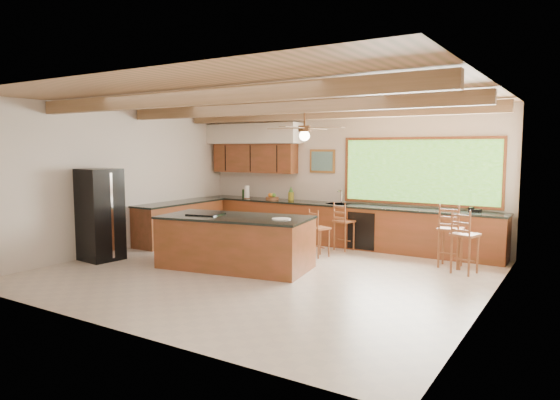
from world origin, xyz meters
The scene contains 9 objects.
ground centered at (0.00, 0.00, 0.00)m, with size 7.20×7.20×0.00m, color #BEAD9D.
room_shell centered at (-0.17, 0.65, 2.21)m, with size 7.27×6.54×3.02m.
counter_run centered at (-0.82, 2.52, 0.46)m, with size 7.12×3.10×1.25m.
island centered at (-0.63, 0.00, 0.47)m, with size 2.86×1.71×0.96m.
refrigerator centered at (-3.22, -0.86, 0.88)m, with size 0.75×0.73×1.76m.
bar_stool_a centered at (0.38, 2.39, 0.61)m, with size 0.44×0.44×1.03m.
bar_stool_b centered at (0.23, 1.55, 0.56)m, with size 0.45×0.45×0.95m.
bar_stool_c centered at (2.64, 2.04, 0.69)m, with size 0.42×0.42×1.16m.
bar_stool_d centered at (2.96, 1.69, 0.66)m, with size 0.49×0.49×1.12m.
Camera 1 is at (4.74, -7.06, 2.14)m, focal length 32.00 mm.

